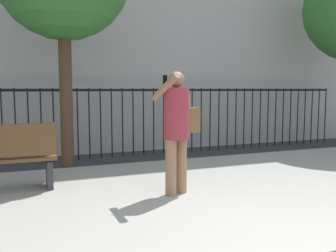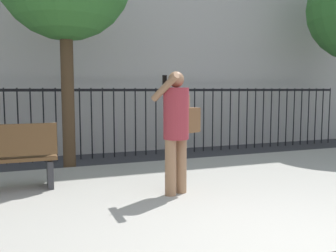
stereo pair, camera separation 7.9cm
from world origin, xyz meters
name	(u,v)px [view 1 (the left image)]	position (x,y,z in m)	size (l,w,h in m)	color
sidewalk	(199,195)	(0.00, 2.20, 0.07)	(28.00, 4.40, 0.15)	#9E9B93
iron_fence	(128,113)	(0.00, 5.90, 1.02)	(12.03, 0.04, 1.60)	black
pedestrian_on_phone	(178,124)	(-0.35, 2.15, 1.11)	(0.72, 0.54, 1.65)	#936B4C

